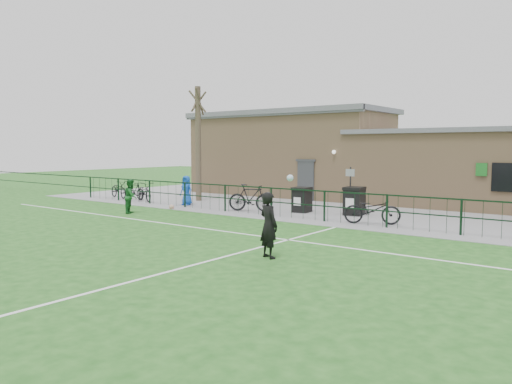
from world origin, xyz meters
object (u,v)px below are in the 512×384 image
Objects in this scene: bicycle_e at (372,210)px; outfield_player at (131,196)px; wheelie_bin_left at (302,201)px; spectator_child at (186,190)px; bicycle_a at (119,189)px; bicycle_c at (145,192)px; sign_post at (350,191)px; bicycle_b at (134,191)px; ball_ground at (172,207)px; bare_tree at (198,144)px; wheelie_bin_right at (354,202)px; bicycle_d at (251,198)px.

bicycle_e is 10.17m from outfield_player.
spectator_child is (-5.93, -1.13, 0.22)m from wheelie_bin_left.
bicycle_c is at bearing -81.63° from bicycle_a.
spectator_child is at bearing -67.78° from bicycle_c.
spectator_child is (-9.79, 0.19, 0.18)m from bicycle_e.
wheelie_bin_left is 2.15m from sign_post.
bicycle_b is 4.01m from spectator_child.
bare_tree is at bearing 114.50° from ball_ground.
wheelie_bin_right is at bearing -78.80° from bicycle_b.
wheelie_bin_right reaches higher than wheelie_bin_left.
bicycle_e is at bearing -45.78° from sign_post.
bicycle_d is 8.67× the size of ball_ground.
sign_post is (-0.22, 0.04, 0.46)m from wheelie_bin_right.
bare_tree is 7.37m from wheelie_bin_left.
bicycle_b is (-11.95, -1.63, -0.51)m from sign_post.
outfield_player is at bearing -153.51° from wheelie_bin_right.
ball_ground is (0.42, 1.96, -0.62)m from outfield_player.
outfield_player is (1.14, -5.37, -2.27)m from bare_tree.
outfield_player is at bearing 109.19° from bicycle_d.
outfield_player is (-5.76, -4.63, 0.21)m from wheelie_bin_left.
bare_tree is at bearing -26.02° from bicycle_c.
wheelie_bin_left is 11.47m from bicycle_a.
bicycle_c is at bearing -178.56° from wheelie_bin_left.
sign_post reaches higher than bicycle_e.
bare_tree is 2.94× the size of bicycle_e.
wheelie_bin_left is 0.92× the size of wheelie_bin_right.
bare_tree is 3.00× the size of sign_post.
outfield_player is at bearing -147.18° from wheelie_bin_left.
wheelie_bin_right reaches higher than bicycle_b.
spectator_child is at bearing -31.24° from outfield_player.
bicycle_b is at bearing 160.65° from ball_ground.
bicycle_d is at bearing -165.09° from wheelie_bin_right.
outfield_player is at bearing -115.56° from bicycle_c.
wheelie_bin_right is 0.66× the size of bicycle_b.
bicycle_e is at bearing -4.79° from spectator_child.
wheelie_bin_right reaches higher than bicycle_c.
ball_ground is at bearing -65.50° from bare_tree.
bicycle_b is 7.97m from bicycle_d.
bicycle_a is (-4.54, -1.68, -2.49)m from bare_tree.
outfield_player reaches higher than bicycle_d.
bicycle_d reaches higher than bicycle_a.
bicycle_a is at bearing 179.78° from wheelie_bin_right.
outfield_player reaches higher than bicycle_b.
bicycle_a is 9.47m from bicycle_d.
sign_post reaches higher than wheelie_bin_left.
wheelie_bin_left is at bearing 48.11° from bicycle_e.
bicycle_a is 6.77m from outfield_player.
bicycle_e is (1.63, -1.85, -0.01)m from wheelie_bin_right.
wheelie_bin_left is 0.50× the size of bicycle_d.
bicycle_d is 3.75m from ball_ground.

